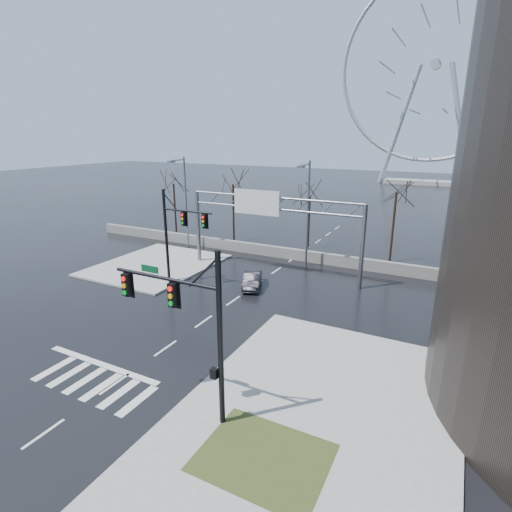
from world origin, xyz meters
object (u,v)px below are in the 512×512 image
Objects in this scene: sign_gantry at (268,218)px; signal_mast_near at (192,318)px; signal_mast_far at (176,229)px; ferris_wheel at (435,73)px; car at (252,280)px.

signal_mast_near is at bearing -73.81° from sign_gantry.
signal_mast_far reaches higher than sign_gantry.
signal_mast_far is 89.30m from ferris_wheel.
signal_mast_far is 0.49× the size of sign_gantry.
signal_mast_near is at bearing -49.74° from signal_mast_far.
ferris_wheel is at bearing 86.16° from sign_gantry.
car is at bearing -85.02° from sign_gantry.
car is (0.32, -3.72, -4.55)m from sign_gantry.
sign_gantry is 0.32× the size of ferris_wheel.
sign_gantry is at bearing -93.84° from ferris_wheel.
signal_mast_near and signal_mast_far have the same top height.
ferris_wheel is (-0.14, 99.04, 21.26)m from signal_mast_near.
signal_mast_near is 19.79m from sign_gantry.
signal_mast_near reaches higher than car.
sign_gantry is 5.89m from car.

